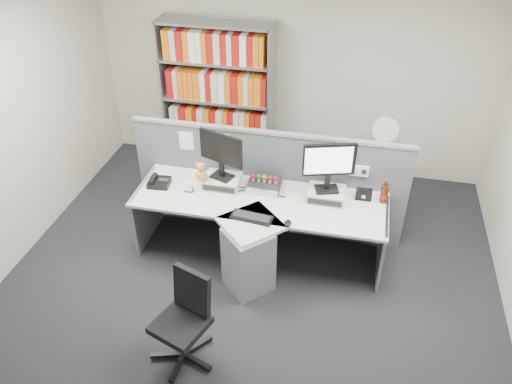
% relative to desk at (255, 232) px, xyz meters
% --- Properties ---
extents(ground, '(5.50, 5.50, 0.00)m').
position_rel_desk_xyz_m(ground, '(0.00, -0.60, -0.46)').
color(ground, '#23242A').
rests_on(ground, ground).
extents(room_shell, '(5.04, 5.54, 2.72)m').
position_rel_desk_xyz_m(room_shell, '(0.00, -0.60, 1.33)').
color(room_shell, beige).
rests_on(room_shell, ground).
extents(partition, '(3.00, 0.08, 1.27)m').
position_rel_desk_xyz_m(partition, '(0.00, 0.65, 0.19)').
color(partition, '#595B65').
rests_on(partition, ground).
extents(desk, '(2.60, 1.20, 0.72)m').
position_rel_desk_xyz_m(desk, '(0.00, 0.00, 0.00)').
color(desk, silver).
rests_on(desk, ground).
extents(monitor_riser_left, '(0.38, 0.31, 0.10)m').
position_rel_desk_xyz_m(monitor_riser_left, '(-0.44, 0.38, 0.31)').
color(monitor_riser_left, beige).
rests_on(monitor_riser_left, desk).
extents(monitor_riser_right, '(0.38, 0.31, 0.10)m').
position_rel_desk_xyz_m(monitor_riser_right, '(0.66, 0.38, 0.31)').
color(monitor_riser_right, beige).
rests_on(monitor_riser_right, desk).
extents(monitor_left, '(0.49, 0.23, 0.52)m').
position_rel_desk_xyz_m(monitor_left, '(-0.44, 0.38, 0.67)').
color(monitor_left, black).
rests_on(monitor_left, monitor_riser_left).
extents(monitor_right, '(0.51, 0.23, 0.53)m').
position_rel_desk_xyz_m(monitor_right, '(0.66, 0.38, 0.68)').
color(monitor_right, black).
rests_on(monitor_right, monitor_riser_right).
extents(desktop_pc, '(0.33, 0.30, 0.09)m').
position_rel_desk_xyz_m(desktop_pc, '(0.01, 0.42, 0.31)').
color(desktop_pc, black).
rests_on(desktop_pc, desk).
extents(figurines, '(0.29, 0.05, 0.09)m').
position_rel_desk_xyz_m(figurines, '(0.01, 0.41, 0.40)').
color(figurines, beige).
rests_on(figurines, desktop_pc).
extents(keyboard, '(0.42, 0.20, 0.03)m').
position_rel_desk_xyz_m(keyboard, '(-0.00, -0.11, 0.28)').
color(keyboard, black).
rests_on(keyboard, desk).
extents(mouse, '(0.07, 0.11, 0.04)m').
position_rel_desk_xyz_m(mouse, '(0.35, -0.13, 0.28)').
color(mouse, black).
rests_on(mouse, desk).
extents(desk_phone, '(0.24, 0.22, 0.10)m').
position_rel_desk_xyz_m(desk_phone, '(-1.10, 0.24, 0.30)').
color(desk_phone, black).
rests_on(desk_phone, desk).
extents(desk_calendar, '(0.09, 0.07, 0.11)m').
position_rel_desk_xyz_m(desk_calendar, '(-0.75, 0.20, 0.31)').
color(desk_calendar, black).
rests_on(desk_calendar, desk).
extents(plush_toy, '(0.12, 0.12, 0.21)m').
position_rel_desk_xyz_m(plush_toy, '(-0.64, 0.29, 0.45)').
color(plush_toy, '#D18A45').
rests_on(plush_toy, monitor_riser_left).
extents(speaker, '(0.16, 0.09, 0.11)m').
position_rel_desk_xyz_m(speaker, '(1.04, 0.46, 0.32)').
color(speaker, black).
rests_on(speaker, desk).
extents(cola_bottle, '(0.08, 0.08, 0.27)m').
position_rel_desk_xyz_m(cola_bottle, '(1.23, 0.45, 0.36)').
color(cola_bottle, '#3F190A').
rests_on(cola_bottle, desk).
extents(shelving_unit, '(1.41, 0.40, 2.00)m').
position_rel_desk_xyz_m(shelving_unit, '(-0.90, 1.85, 0.52)').
color(shelving_unit, gray).
rests_on(shelving_unit, ground).
extents(filing_cabinet, '(0.45, 0.61, 0.70)m').
position_rel_desk_xyz_m(filing_cabinet, '(1.20, 1.40, -0.11)').
color(filing_cabinet, gray).
rests_on(filing_cabinet, ground).
extents(desk_fan, '(0.30, 0.18, 0.50)m').
position_rel_desk_xyz_m(desk_fan, '(1.20, 1.40, 0.56)').
color(desk_fan, white).
rests_on(desk_fan, filing_cabinet).
extents(office_chair, '(0.57, 0.57, 0.86)m').
position_rel_desk_xyz_m(office_chair, '(-0.33, -1.21, 0.00)').
color(office_chair, silver).
rests_on(office_chair, ground).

